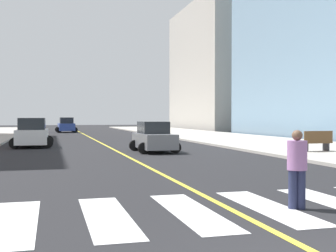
% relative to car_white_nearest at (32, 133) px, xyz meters
% --- Properties ---
extents(sidewalk_kerb_east, '(10.00, 120.00, 0.15)m').
position_rel_car_white_nearest_xyz_m(sidewalk_kerb_east, '(17.19, -5.97, -0.85)').
color(sidewalk_kerb_east, '#B2ADA3').
rests_on(sidewalk_kerb_east, ground).
extents(crosswalk_paint, '(13.50, 4.00, 0.01)m').
position_rel_car_white_nearest_xyz_m(crosswalk_paint, '(4.99, -21.97, -0.91)').
color(crosswalk_paint, silver).
rests_on(crosswalk_paint, ground).
extents(lane_divider_paint, '(0.16, 80.00, 0.01)m').
position_rel_car_white_nearest_xyz_m(lane_divider_paint, '(4.99, 14.03, -0.92)').
color(lane_divider_paint, yellow).
rests_on(lane_divider_paint, ground).
extents(parking_garage_concrete, '(18.00, 24.00, 20.59)m').
position_rel_car_white_nearest_xyz_m(parking_garage_concrete, '(32.24, 38.28, 9.37)').
color(parking_garage_concrete, '#B2ADA3').
rests_on(parking_garage_concrete, ground).
extents(car_white_nearest, '(2.80, 4.44, 1.97)m').
position_rel_car_white_nearest_xyz_m(car_white_nearest, '(0.00, 0.00, 0.00)').
color(car_white_nearest, silver).
rests_on(car_white_nearest, ground).
extents(car_gray_second, '(2.52, 3.99, 1.76)m').
position_rel_car_white_nearest_xyz_m(car_gray_second, '(7.00, -6.05, -0.10)').
color(car_gray_second, slate).
rests_on(car_gray_second, ground).
extents(car_blue_third, '(2.86, 4.49, 1.98)m').
position_rel_car_white_nearest_xyz_m(car_blue_third, '(3.20, 28.49, 0.00)').
color(car_blue_third, '#2D479E').
rests_on(car_blue_third, ground).
extents(park_bench, '(1.82, 0.64, 1.12)m').
position_rel_car_white_nearest_xyz_m(park_bench, '(15.28, -9.80, -0.23)').
color(park_bench, brown).
rests_on(park_bench, sidewalk_kerb_east).
extents(pedestrian_crossing, '(0.43, 0.43, 1.74)m').
position_rel_car_white_nearest_xyz_m(pedestrian_crossing, '(6.42, -22.33, 0.04)').
color(pedestrian_crossing, '#232847').
rests_on(pedestrian_crossing, ground).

